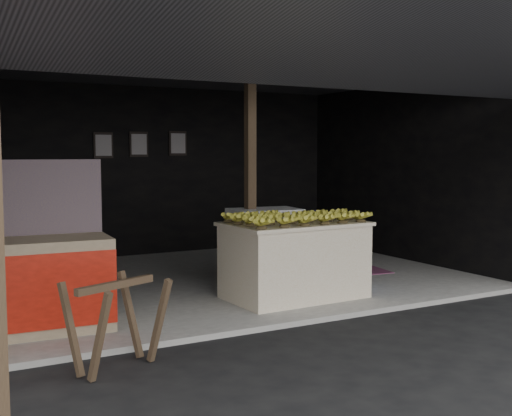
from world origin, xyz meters
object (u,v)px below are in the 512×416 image
white_crate (265,246)px  sawhorse (116,314)px  neighbor_stall (24,281)px  water_barrel (354,269)px  banana_table (295,260)px  plastic_chair (315,233)px

white_crate → sawhorse: bearing=-134.4°
sawhorse → neighbor_stall: bearing=88.3°
water_barrel → banana_table: bearing=-172.7°
banana_table → water_barrel: 1.02m
banana_table → plastic_chair: 2.36m
neighbor_stall → water_barrel: size_ratio=3.54×
banana_table → plastic_chair: (1.52, 1.81, 0.03)m
banana_table → neighbor_stall: bearing=177.9°
neighbor_stall → plastic_chair: 4.94m
plastic_chair → white_crate: bearing=-167.9°
sawhorse → plastic_chair: 5.16m
banana_table → white_crate: size_ratio=1.69×
white_crate → neighbor_stall: bearing=-158.5°
neighbor_stall → plastic_chair: size_ratio=2.01×
banana_table → neighbor_stall: neighbor_stall is taller
water_barrel → neighbor_stall: bearing=-178.2°
plastic_chair → banana_table: bearing=-150.9°
water_barrel → plastic_chair: size_ratio=0.57×
sawhorse → water_barrel: (3.57, 1.45, -0.18)m
neighbor_stall → plastic_chair: neighbor_stall is taller
white_crate → water_barrel: (0.89, -0.76, -0.26)m
water_barrel → plastic_chair: bearing=72.7°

